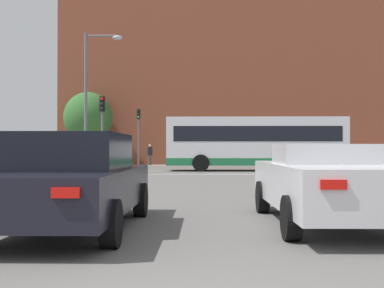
{
  "coord_description": "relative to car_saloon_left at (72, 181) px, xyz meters",
  "views": [
    {
      "loc": [
        0.07,
        -3.14,
        1.28
      ],
      "look_at": [
        -0.62,
        29.53,
        1.67
      ],
      "focal_mm": 45.0,
      "sensor_mm": 36.0,
      "label": 1
    }
  ],
  "objects": [
    {
      "name": "stop_line_strip",
      "position": [
        2.03,
        17.42,
        -0.77
      ],
      "size": [
        8.16,
        0.3,
        0.01
      ],
      "primitive_type": "cube",
      "color": "silver",
      "rests_on": "ground_plane"
    },
    {
      "name": "far_pavement",
      "position": [
        2.03,
        31.5,
        -0.77
      ],
      "size": [
        69.06,
        2.5,
        0.01
      ],
      "primitive_type": "cube",
      "color": "gray",
      "rests_on": "ground_plane"
    },
    {
      "name": "brick_civic_building",
      "position": [
        5.02,
        40.92,
        8.82
      ],
      "size": [
        31.81,
        14.84,
        25.53
      ],
      "color": "brown",
      "rests_on": "ground_plane"
    },
    {
      "name": "car_saloon_left",
      "position": [
        0.0,
        0.0,
        0.0
      ],
      "size": [
        2.06,
        4.83,
        1.54
      ],
      "rotation": [
        0.0,
        0.0,
        -0.0
      ],
      "color": "black",
      "rests_on": "ground_plane"
    },
    {
      "name": "car_roadster_right",
      "position": [
        4.27,
        0.63,
        -0.06
      ],
      "size": [
        2.1,
        4.93,
        1.37
      ],
      "rotation": [
        0.0,
        0.0,
        0.01
      ],
      "color": "silver",
      "rests_on": "ground_plane"
    },
    {
      "name": "bus_crossing_lead",
      "position": [
        5.33,
        21.56,
        0.95
      ],
      "size": [
        10.7,
        2.65,
        3.22
      ],
      "rotation": [
        0.0,
        0.0,
        -1.57
      ],
      "color": "silver",
      "rests_on": "ground_plane"
    },
    {
      "name": "traffic_light_near_left",
      "position": [
        -3.2,
        17.64,
        1.99
      ],
      "size": [
        0.26,
        0.31,
        4.11
      ],
      "color": "slate",
      "rests_on": "ground_plane"
    },
    {
      "name": "traffic_light_far_left",
      "position": [
        -2.98,
        30.51,
        2.25
      ],
      "size": [
        0.26,
        0.31,
        4.54
      ],
      "color": "slate",
      "rests_on": "ground_plane"
    },
    {
      "name": "street_lamp_junction",
      "position": [
        -3.56,
        16.81,
        3.65
      ],
      "size": [
        1.96,
        0.36,
        7.29
      ],
      "color": "slate",
      "rests_on": "ground_plane"
    },
    {
      "name": "pedestrian_waiting",
      "position": [
        -2.21,
        31.78,
        0.24
      ],
      "size": [
        0.46,
        0.39,
        1.73
      ],
      "rotation": [
        0.0,
        0.0,
        3.67
      ],
      "color": "brown",
      "rests_on": "ground_plane"
    },
    {
      "name": "tree_by_building",
      "position": [
        -7.36,
        31.97,
        3.17
      ],
      "size": [
        4.02,
        4.02,
        6.07
      ],
      "color": "#4C3823",
      "rests_on": "ground_plane"
    }
  ]
}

